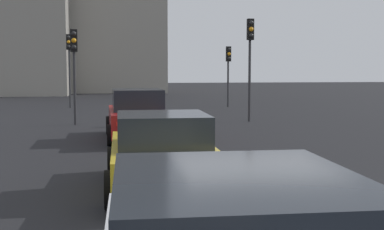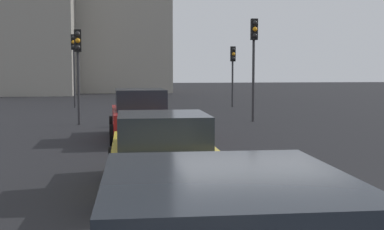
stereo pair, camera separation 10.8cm
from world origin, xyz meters
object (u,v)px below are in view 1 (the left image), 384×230
(traffic_light_far_right, at_px, (250,48))
(traffic_light_near_right, at_px, (74,56))
(car_yellow_right_second, at_px, (162,153))
(traffic_light_near_left, at_px, (228,63))
(traffic_light_far_left, at_px, (69,55))
(car_red_right_lead, at_px, (137,115))

(traffic_light_far_right, bearing_deg, traffic_light_near_right, -89.08)
(car_yellow_right_second, bearing_deg, traffic_light_near_right, 12.13)
(traffic_light_near_left, xyz_separation_m, traffic_light_far_left, (0.58, 9.42, 0.46))
(traffic_light_near_left, bearing_deg, car_yellow_right_second, -21.40)
(car_yellow_right_second, bearing_deg, traffic_light_far_left, 9.59)
(traffic_light_near_right, bearing_deg, traffic_light_near_left, 131.37)
(traffic_light_near_right, bearing_deg, traffic_light_far_left, 179.95)
(car_yellow_right_second, height_order, traffic_light_near_right, traffic_light_near_right)
(car_red_right_lead, distance_m, car_yellow_right_second, 7.18)
(car_red_right_lead, distance_m, traffic_light_far_left, 14.90)
(traffic_light_near_left, bearing_deg, traffic_light_far_left, -98.58)
(traffic_light_near_left, relative_size, traffic_light_far_right, 0.82)
(car_yellow_right_second, bearing_deg, car_red_right_lead, 1.60)
(traffic_light_far_left, bearing_deg, traffic_light_near_left, 90.26)
(car_yellow_right_second, height_order, traffic_light_near_left, traffic_light_near_left)
(car_red_right_lead, relative_size, traffic_light_far_left, 1.06)
(car_yellow_right_second, distance_m, traffic_light_near_left, 21.94)
(traffic_light_near_right, height_order, traffic_light_far_left, traffic_light_far_left)
(traffic_light_far_left, height_order, traffic_light_far_right, traffic_light_far_right)
(traffic_light_far_left, bearing_deg, traffic_light_far_right, 45.15)
(traffic_light_near_right, distance_m, traffic_light_far_left, 9.71)
(traffic_light_far_left, xyz_separation_m, traffic_light_far_right, (-9.43, -8.31, 0.07))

